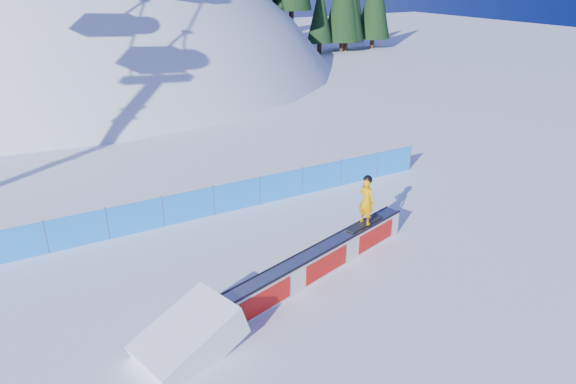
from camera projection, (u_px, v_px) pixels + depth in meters
ground at (239, 277)px, 16.07m from camera, size 160.00×160.00×0.00m
snow_hill at (88, 233)px, 56.77m from camera, size 64.00×64.00×64.00m
safety_fence at (189, 206)px, 19.42m from camera, size 22.05×0.05×1.30m
rail_box at (320, 261)px, 16.03m from camera, size 7.80×2.73×0.95m
snow_ramp at (190, 350)px, 12.96m from camera, size 3.00×2.32×1.65m
snowboarder at (366, 201)px, 16.96m from camera, size 1.70×0.76×1.76m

